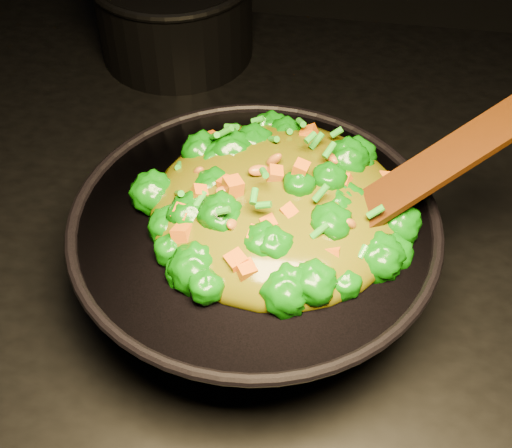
# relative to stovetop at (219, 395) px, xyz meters

# --- Properties ---
(stovetop) EXTENTS (1.20, 0.90, 0.90)m
(stovetop) POSITION_rel_stovetop_xyz_m (0.00, 0.00, 0.00)
(stovetop) COLOR black
(stovetop) RESTS_ON ground
(wok) EXTENTS (0.44, 0.44, 0.10)m
(wok) POSITION_rel_stovetop_xyz_m (0.08, -0.11, 0.50)
(wok) COLOR black
(wok) RESTS_ON stovetop
(stir_fry) EXTENTS (0.27, 0.27, 0.09)m
(stir_fry) POSITION_rel_stovetop_xyz_m (0.10, -0.09, 0.59)
(stir_fry) COLOR #0B5A06
(stir_fry) RESTS_ON wok
(spatula) EXTENTS (0.24, 0.18, 0.11)m
(spatula) POSITION_rel_stovetop_xyz_m (0.22, -0.09, 0.60)
(spatula) COLOR #3E1A07
(spatula) RESTS_ON wok
(back_pot) EXTENTS (0.28, 0.28, 0.13)m
(back_pot) POSITION_rel_stovetop_xyz_m (-0.11, 0.32, 0.51)
(back_pot) COLOR black
(back_pot) RESTS_ON stovetop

